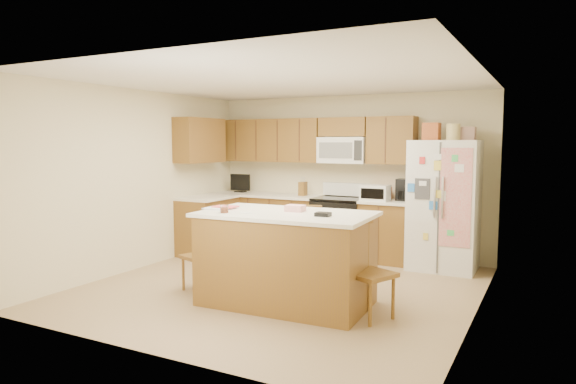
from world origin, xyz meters
The scene contains 9 objects.
ground centered at (0.00, 0.00, 0.00)m, with size 4.50×4.50×0.00m, color #977D4C.
room_shell centered at (0.00, 0.00, 1.44)m, with size 4.60×4.60×2.52m.
cabinetry centered at (-0.98, 1.79, 0.91)m, with size 3.36×1.56×2.15m.
stove centered at (0.00, 1.94, 0.47)m, with size 0.76×0.65×1.13m.
refrigerator centered at (1.57, 1.87, 0.92)m, with size 0.90×0.79×2.04m.
island centered at (0.35, -0.53, 0.51)m, with size 1.92×1.16×1.11m.
windsor_chair_left centered at (-0.78, -0.54, 0.42)m, with size 0.47×0.48×0.89m.
windsor_chair_back centered at (0.24, 0.18, 0.49)m, with size 0.57×0.55×1.03m.
windsor_chair_right centered at (1.30, -0.55, 0.47)m, with size 0.54×0.55×0.99m.
Camera 1 is at (2.91, -5.40, 1.78)m, focal length 32.00 mm.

